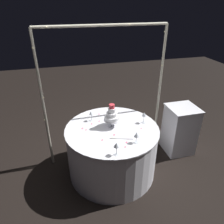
{
  "coord_description": "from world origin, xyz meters",
  "views": [
    {
      "loc": [
        -0.62,
        -2.36,
        2.34
      ],
      "look_at": [
        0.0,
        0.0,
        1.02
      ],
      "focal_mm": 33.65,
      "sensor_mm": 36.0,
      "label": 1
    }
  ],
  "objects_px": {
    "decorative_arch": "(105,79)",
    "wine_glass_0": "(144,115)",
    "main_table": "(112,150)",
    "tiered_cake": "(112,116)",
    "wine_glass_2": "(116,146)",
    "wine_glass_3": "(137,135)",
    "wine_glass_1": "(91,114)",
    "side_table": "(180,130)",
    "cake_knife": "(120,138)"
  },
  "relations": [
    {
      "from": "tiered_cake",
      "to": "wine_glass_0",
      "type": "relative_size",
      "value": 2.0
    },
    {
      "from": "wine_glass_0",
      "to": "wine_glass_1",
      "type": "relative_size",
      "value": 1.11
    },
    {
      "from": "wine_glass_2",
      "to": "cake_knife",
      "type": "xyz_separation_m",
      "value": [
        0.13,
        0.29,
        -0.12
      ]
    },
    {
      "from": "wine_glass_3",
      "to": "cake_knife",
      "type": "height_order",
      "value": "wine_glass_3"
    },
    {
      "from": "cake_knife",
      "to": "wine_glass_2",
      "type": "bearing_deg",
      "value": -114.1
    },
    {
      "from": "main_table",
      "to": "wine_glass_2",
      "type": "bearing_deg",
      "value": -99.51
    },
    {
      "from": "wine_glass_1",
      "to": "wine_glass_2",
      "type": "height_order",
      "value": "wine_glass_2"
    },
    {
      "from": "main_table",
      "to": "side_table",
      "type": "distance_m",
      "value": 1.25
    },
    {
      "from": "side_table",
      "to": "tiered_cake",
      "type": "bearing_deg",
      "value": -172.87
    },
    {
      "from": "wine_glass_2",
      "to": "wine_glass_3",
      "type": "xyz_separation_m",
      "value": [
        0.3,
        0.16,
        -0.02
      ]
    },
    {
      "from": "decorative_arch",
      "to": "tiered_cake",
      "type": "relative_size",
      "value": 6.1
    },
    {
      "from": "main_table",
      "to": "cake_knife",
      "type": "distance_m",
      "value": 0.47
    },
    {
      "from": "decorative_arch",
      "to": "side_table",
      "type": "xyz_separation_m",
      "value": [
        1.23,
        -0.21,
        -0.92
      ]
    },
    {
      "from": "cake_knife",
      "to": "main_table",
      "type": "bearing_deg",
      "value": 98.46
    },
    {
      "from": "wine_glass_2",
      "to": "wine_glass_3",
      "type": "height_order",
      "value": "wine_glass_2"
    },
    {
      "from": "main_table",
      "to": "wine_glass_2",
      "type": "distance_m",
      "value": 0.76
    },
    {
      "from": "wine_glass_1",
      "to": "wine_glass_3",
      "type": "xyz_separation_m",
      "value": [
        0.44,
        -0.67,
        -0.0
      ]
    },
    {
      "from": "decorative_arch",
      "to": "side_table",
      "type": "bearing_deg",
      "value": -9.57
    },
    {
      "from": "wine_glass_2",
      "to": "wine_glass_3",
      "type": "distance_m",
      "value": 0.34
    },
    {
      "from": "tiered_cake",
      "to": "wine_glass_1",
      "type": "bearing_deg",
      "value": 137.94
    },
    {
      "from": "wine_glass_1",
      "to": "side_table",
      "type": "bearing_deg",
      "value": -2.86
    },
    {
      "from": "main_table",
      "to": "side_table",
      "type": "bearing_deg",
      "value": 9.65
    },
    {
      "from": "decorative_arch",
      "to": "main_table",
      "type": "height_order",
      "value": "decorative_arch"
    },
    {
      "from": "main_table",
      "to": "wine_glass_2",
      "type": "xyz_separation_m",
      "value": [
        -0.09,
        -0.55,
        0.51
      ]
    },
    {
      "from": "wine_glass_2",
      "to": "decorative_arch",
      "type": "bearing_deg",
      "value": 84.5
    },
    {
      "from": "tiered_cake",
      "to": "wine_glass_3",
      "type": "distance_m",
      "value": 0.49
    },
    {
      "from": "tiered_cake",
      "to": "wine_glass_0",
      "type": "height_order",
      "value": "tiered_cake"
    },
    {
      "from": "tiered_cake",
      "to": "wine_glass_0",
      "type": "distance_m",
      "value": 0.47
    },
    {
      "from": "decorative_arch",
      "to": "wine_glass_1",
      "type": "xyz_separation_m",
      "value": [
        -0.24,
        -0.13,
        -0.46
      ]
    },
    {
      "from": "wine_glass_1",
      "to": "tiered_cake",
      "type": "bearing_deg",
      "value": -42.06
    },
    {
      "from": "tiered_cake",
      "to": "wine_glass_2",
      "type": "height_order",
      "value": "tiered_cake"
    },
    {
      "from": "side_table",
      "to": "wine_glass_2",
      "type": "height_order",
      "value": "wine_glass_2"
    },
    {
      "from": "wine_glass_3",
      "to": "wine_glass_1",
      "type": "bearing_deg",
      "value": 123.54
    },
    {
      "from": "side_table",
      "to": "wine_glass_0",
      "type": "relative_size",
      "value": 4.88
    },
    {
      "from": "side_table",
      "to": "wine_glass_2",
      "type": "distance_m",
      "value": 1.6
    },
    {
      "from": "decorative_arch",
      "to": "main_table",
      "type": "bearing_deg",
      "value": -90.13
    },
    {
      "from": "main_table",
      "to": "tiered_cake",
      "type": "height_order",
      "value": "tiered_cake"
    },
    {
      "from": "cake_knife",
      "to": "tiered_cake",
      "type": "bearing_deg",
      "value": 94.73
    },
    {
      "from": "tiered_cake",
      "to": "wine_glass_1",
      "type": "height_order",
      "value": "tiered_cake"
    },
    {
      "from": "cake_knife",
      "to": "wine_glass_1",
      "type": "bearing_deg",
      "value": 117.08
    },
    {
      "from": "wine_glass_1",
      "to": "wine_glass_2",
      "type": "distance_m",
      "value": 0.84
    },
    {
      "from": "wine_glass_1",
      "to": "cake_knife",
      "type": "distance_m",
      "value": 0.62
    },
    {
      "from": "wine_glass_3",
      "to": "cake_knife",
      "type": "distance_m",
      "value": 0.24
    },
    {
      "from": "side_table",
      "to": "wine_glass_0",
      "type": "xyz_separation_m",
      "value": [
        -0.75,
        -0.18,
        0.48
      ]
    },
    {
      "from": "wine_glass_3",
      "to": "cake_knife",
      "type": "xyz_separation_m",
      "value": [
        -0.17,
        0.13,
        -0.11
      ]
    },
    {
      "from": "side_table",
      "to": "wine_glass_3",
      "type": "bearing_deg",
      "value": -149.64
    },
    {
      "from": "side_table",
      "to": "wine_glass_1",
      "type": "bearing_deg",
      "value": 177.14
    },
    {
      "from": "main_table",
      "to": "tiered_cake",
      "type": "xyz_separation_m",
      "value": [
        0.01,
        0.06,
        0.55
      ]
    },
    {
      "from": "decorative_arch",
      "to": "wine_glass_0",
      "type": "distance_m",
      "value": 0.75
    },
    {
      "from": "wine_glass_0",
      "to": "wine_glass_1",
      "type": "distance_m",
      "value": 0.76
    }
  ]
}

